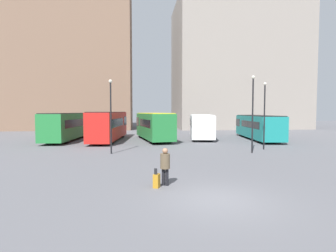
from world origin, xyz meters
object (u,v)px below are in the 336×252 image
bus_0 (69,125)px  bus_3 (201,125)px  bus_1 (109,125)px  suitcase (157,181)px  bus_4 (258,126)px  lamp_post_2 (253,108)px  traveler (165,163)px  lamp_post_1 (111,110)px  bus_2 (154,125)px  lamp_post_0 (264,110)px

bus_0 → bus_3: (16.06, 0.11, -0.13)m
bus_1 → suitcase: size_ratio=13.16×
bus_4 → lamp_post_2: 11.50m
traveler → lamp_post_1: size_ratio=0.29×
bus_2 → lamp_post_1: lamp_post_1 is taller
bus_2 → bus_4: (12.54, -0.29, -0.14)m
bus_2 → lamp_post_0: bearing=-143.0°
traveler → lamp_post_1: bearing=43.4°
bus_2 → bus_3: (6.06, 1.81, -0.12)m
bus_0 → lamp_post_2: bearing=-121.0°
bus_4 → lamp_post_1: bearing=126.9°
bus_2 → bus_4: size_ratio=0.86×
bus_2 → lamp_post_2: (7.39, -10.36, 1.90)m
traveler → suitcase: bearing=151.1°
bus_1 → lamp_post_2: 16.64m
traveler → lamp_post_2: lamp_post_2 is taller
bus_4 → lamp_post_2: (-5.16, -10.07, 2.04)m
bus_2 → bus_3: bearing=-83.3°
suitcase → traveler: bearing=-28.9°
bus_3 → traveler: size_ratio=5.90×
traveler → bus_2: bearing=21.9°
bus_0 → suitcase: bearing=-152.8°
traveler → lamp_post_1: lamp_post_1 is taller
bus_2 → lamp_post_0: 12.77m
bus_0 → bus_1: bus_1 is taller
bus_1 → traveler: bearing=-161.2°
bus_4 → lamp_post_2: lamp_post_2 is taller
suitcase → lamp_post_2: bearing=-19.7°
bus_3 → traveler: (-6.57, -20.72, -0.60)m
bus_2 → bus_3: size_ratio=0.98×
bus_1 → bus_4: 17.75m
bus_2 → suitcase: size_ratio=11.21×
bus_1 → bus_2: bus_1 is taller
lamp_post_1 → lamp_post_2: lamp_post_2 is taller
bus_3 → traveler: bus_3 is taller
suitcase → bus_2: bearing=20.7°
lamp_post_0 → suitcase: bearing=-133.8°
bus_4 → lamp_post_1: 18.97m
lamp_post_1 → bus_0: bearing=118.5°
bus_1 → bus_2: (5.19, -0.39, -0.08)m
lamp_post_2 → traveler: bearing=-132.7°
traveler → lamp_post_0: lamp_post_0 is taller
bus_1 → bus_3: bus_1 is taller
bus_1 → bus_3: size_ratio=1.15×
bus_3 → suitcase: size_ratio=11.42×
bus_4 → bus_1: bearing=95.3°
traveler → bus_1: bearing=37.1°
bus_0 → traveler: 22.70m
suitcase → bus_3: bearing=5.1°
bus_4 → suitcase: bearing=152.1°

